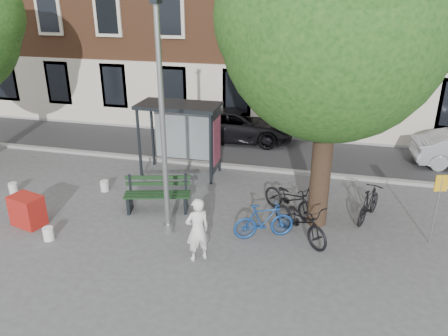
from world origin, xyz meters
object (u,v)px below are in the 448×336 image
bus_shelter (191,123)px  red_stand (27,211)px  bench (158,196)px  lamppost (163,137)px  bike_b (264,221)px  car_dark (238,125)px  notice_sign (439,194)px  bike_a (290,199)px  bike_c (301,220)px  bike_d (369,204)px  painter (198,230)px

bus_shelter → red_stand: size_ratio=3.17×
bench → lamppost: bearing=-71.8°
bus_shelter → bike_b: (3.24, -3.77, -1.41)m
car_dark → notice_sign: (6.79, -7.16, 0.75)m
bike_a → bike_c: 1.36m
red_stand → notice_sign: bearing=8.8°
bench → car_dark: size_ratio=0.42×
bus_shelter → bench: bus_shelter is taller
bench → notice_sign: size_ratio=1.05×
bus_shelter → car_dark: bus_shelter is taller
bus_shelter → bike_a: 4.65m
notice_sign → bench: bearing=162.9°
bike_d → red_stand: bearing=37.6°
lamppost → bike_c: bearing=8.3°
bike_a → lamppost: bearing=154.0°
notice_sign → car_dark: bearing=116.8°
bike_d → bus_shelter: bearing=3.4°
painter → bike_b: bearing=-173.1°
bench → bike_c: (4.37, -0.65, 0.07)m
bike_d → notice_sign: size_ratio=0.86×
bike_c → notice_sign: size_ratio=1.05×
bike_b → notice_sign: size_ratio=0.85×
bench → bike_c: bike_c is taller
bus_shelter → red_stand: 5.99m
bus_shelter → bike_d: bus_shelter is taller
bike_a → bus_shelter: bearing=93.2°
bench → bike_d: (6.22, 0.89, 0.04)m
bike_d → lamppost: bearing=42.8°
bike_c → red_stand: (-7.63, -1.11, -0.09)m
red_stand → lamppost: bearing=8.2°
painter → bike_c: 2.90m
bike_a → bike_b: bearing=-166.5°
bike_d → bench: bearing=30.1°
bike_a → notice_sign: notice_sign is taller
bus_shelter → bike_a: bus_shelter is taller
painter → notice_sign: size_ratio=0.85×
bus_shelter → painter: 5.59m
bike_b → bike_c: bearing=-103.3°
bus_shelter → bike_b: size_ratio=1.69×
bus_shelter → painter: bus_shelter is taller
notice_sign → bus_shelter: bearing=141.9°
lamppost → bike_d: 6.25m
bus_shelter → car_dark: (0.82, 4.18, -1.23)m
lamppost → painter: 2.53m
bike_a → bike_b: bike_a is taller
bike_c → painter: bearing=168.8°
bench → bike_d: 6.28m
notice_sign → lamppost: bearing=172.4°
bus_shelter → bike_c: bearing=-40.4°
bike_b → bike_c: (0.96, 0.19, 0.04)m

